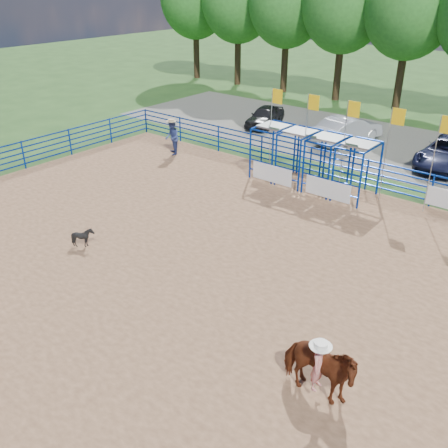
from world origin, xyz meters
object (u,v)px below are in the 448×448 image
at_px(calf, 83,237).
at_px(car_a, 265,116).
at_px(car_b, 347,130).
at_px(horse_and_rider, 318,368).
at_px(spectator_cowboy, 172,137).

distance_m(calf, car_a, 18.26).
bearing_deg(calf, car_b, -1.28).
bearing_deg(car_b, car_a, 14.25).
bearing_deg(car_b, calf, 97.64).
xyz_separation_m(horse_and_rider, spectator_cowboy, (-15.33, 10.77, 0.09)).
relative_size(horse_and_rider, spectator_cowboy, 1.16).
bearing_deg(spectator_cowboy, car_b, 51.06).
bearing_deg(horse_and_rider, spectator_cowboy, 144.91).
xyz_separation_m(horse_and_rider, calf, (-10.45, 1.04, -0.51)).
relative_size(car_a, car_b, 0.81).
xyz_separation_m(horse_and_rider, car_a, (-14.64, 18.82, -0.25)).
bearing_deg(car_b, horse_and_rider, 127.86).
xyz_separation_m(car_a, car_b, (5.90, 0.12, 0.13)).
height_order(horse_and_rider, spectator_cowboy, horse_and_rider).
height_order(car_a, car_b, car_b).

